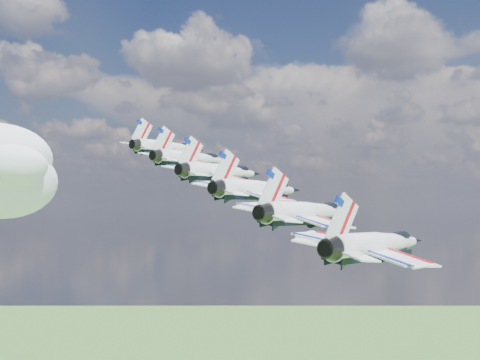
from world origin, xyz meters
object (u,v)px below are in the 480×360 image
at_px(jet_0, 170,148).
at_px(jet_4, 310,212).
at_px(jet_2, 223,172).
at_px(jet_3, 260,189).
at_px(jet_5, 379,244).
at_px(jet_1, 193,158).

xyz_separation_m(jet_0, jet_4, (34.94, -30.17, -10.05)).
xyz_separation_m(jet_2, jet_3, (8.73, -7.54, -2.51)).
height_order(jet_0, jet_5, jet_0).
bearing_deg(jet_5, jet_2, 153.69).
bearing_deg(jet_3, jet_1, 153.69).
height_order(jet_0, jet_3, jet_0).
height_order(jet_0, jet_4, jet_0).
height_order(jet_0, jet_1, jet_0).
distance_m(jet_0, jet_5, 59.06).
xyz_separation_m(jet_0, jet_5, (43.67, -37.71, -12.56)).
xyz_separation_m(jet_2, jet_5, (26.20, -22.63, -7.54)).
height_order(jet_4, jet_5, jet_4).
distance_m(jet_1, jet_2, 11.81).
bearing_deg(jet_2, jet_4, -26.31).
bearing_deg(jet_1, jet_4, -26.31).
xyz_separation_m(jet_0, jet_2, (17.47, -15.09, -5.02)).
height_order(jet_2, jet_4, jet_2).
bearing_deg(jet_2, jet_1, 153.69).
height_order(jet_2, jet_3, jet_2).
xyz_separation_m(jet_1, jet_2, (8.73, -7.54, -2.51)).
bearing_deg(jet_0, jet_2, -26.31).
bearing_deg(jet_3, jet_0, 153.69).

